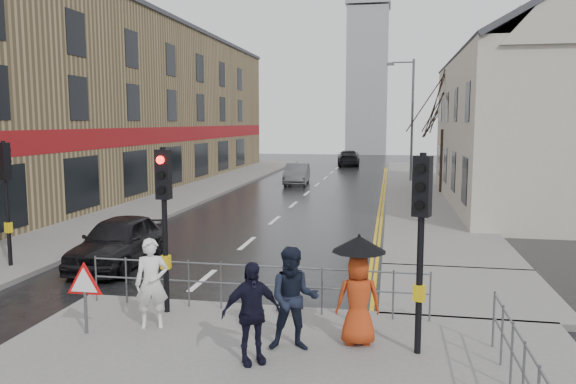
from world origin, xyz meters
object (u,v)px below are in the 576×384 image
at_px(pedestrian_d, 251,313).
at_px(car_parked, 119,241).
at_px(pedestrian_with_umbrella, 358,284).
at_px(pedestrian_b, 294,299).
at_px(pedestrian_a, 152,283).
at_px(car_mid, 297,174).

relative_size(pedestrian_d, car_parked, 0.41).
height_order(pedestrian_with_umbrella, car_parked, pedestrian_with_umbrella).
relative_size(pedestrian_b, car_parked, 0.43).
height_order(pedestrian_with_umbrella, pedestrian_d, pedestrian_with_umbrella).
xyz_separation_m(pedestrian_a, car_mid, (-1.63, 26.27, -0.32)).
xyz_separation_m(pedestrian_a, car_parked, (-3.07, 4.67, -0.29)).
height_order(pedestrian_a, pedestrian_with_umbrella, pedestrian_with_umbrella).
xyz_separation_m(car_parked, car_mid, (1.45, 21.60, -0.03)).
relative_size(pedestrian_d, car_mid, 0.41).
bearing_deg(pedestrian_d, pedestrian_a, 118.99).
bearing_deg(pedestrian_with_umbrella, car_parked, 145.56).
relative_size(pedestrian_b, car_mid, 0.44).
xyz_separation_m(pedestrian_d, car_parked, (-5.32, 5.88, -0.28)).
bearing_deg(car_parked, pedestrian_with_umbrella, -36.76).
distance_m(pedestrian_a, pedestrian_b, 2.89).
bearing_deg(pedestrian_with_umbrella, pedestrian_b, -157.40).
distance_m(pedestrian_a, car_mid, 26.32).
height_order(pedestrian_d, car_mid, pedestrian_d).
bearing_deg(pedestrian_b, pedestrian_d, -141.04).
distance_m(pedestrian_with_umbrella, pedestrian_d, 2.00).
bearing_deg(car_parked, pedestrian_d, -50.19).
xyz_separation_m(pedestrian_with_umbrella, car_mid, (-5.53, 26.39, -0.56)).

